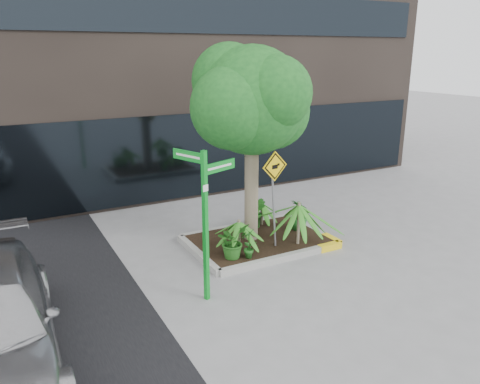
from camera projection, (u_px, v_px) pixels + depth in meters
name	position (u px, v px, depth m)	size (l,w,h in m)	color
ground	(258.00, 250.00, 11.04)	(80.00, 80.00, 0.00)	gray
planter	(260.00, 240.00, 11.35)	(3.35, 2.36, 0.15)	#9E9E99
tree	(252.00, 101.00, 10.42)	(3.14, 2.79, 4.71)	gray
palm_front	(299.00, 205.00, 10.76)	(1.15, 1.15, 1.28)	gray
palm_left	(239.00, 222.00, 10.53)	(0.80, 0.80, 0.89)	gray
palm_back	(262.00, 203.00, 12.08)	(0.70, 0.70, 0.78)	gray
shrub_a	(232.00, 241.00, 10.19)	(0.69, 0.69, 0.76)	#23611B
shrub_b	(299.00, 215.00, 11.80)	(0.44, 0.44, 0.78)	#1D6320
shrub_c	(249.00, 243.00, 10.18)	(0.37, 0.37, 0.70)	#20601D
shrub_d	(257.00, 212.00, 11.91)	(0.46, 0.46, 0.84)	#226B1F
street_sign_post	(205.00, 209.00, 8.43)	(1.03, 0.81, 2.86)	#0D9825
cattle_sign	(274.00, 183.00, 10.53)	(0.69, 0.25, 2.24)	slate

